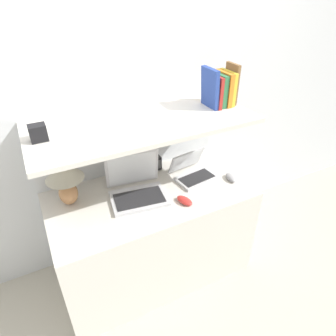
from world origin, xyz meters
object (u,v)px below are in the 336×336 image
object	(u,v)px
laptop_small	(193,172)
second_mouse	(231,178)
shelf_gadget	(38,133)
book_green	(219,90)
computer_mouse	(185,201)
router_box	(154,162)
book_yellow	(227,88)
table_lamp	(64,175)
laptop_large	(137,188)
book_orange	(224,88)
book_blue	(210,88)
book_brown	(231,84)
book_red	(214,91)

from	to	relation	value
laptop_small	second_mouse	distance (m)	0.26
shelf_gadget	book_green	bearing A→B (deg)	0.00
computer_mouse	router_box	bearing A→B (deg)	90.96
computer_mouse	book_yellow	distance (m)	0.76
table_lamp	shelf_gadget	world-z (taller)	shelf_gadget
laptop_large	router_box	distance (m)	0.33
laptop_large	shelf_gadget	size ratio (longest dim) A/B	4.52
laptop_large	laptop_small	bearing A→B (deg)	2.02
second_mouse	book_orange	world-z (taller)	book_orange
computer_mouse	book_green	size ratio (longest dim) A/B	0.65
book_orange	book_blue	bearing A→B (deg)	180.00
table_lamp	book_brown	bearing A→B (deg)	-3.43
second_mouse	book_yellow	size ratio (longest dim) A/B	0.56
book_brown	book_orange	xyz separation A→B (m)	(-0.06, 0.00, -0.02)
router_box	book_brown	size ratio (longest dim) A/B	0.40
book_yellow	book_orange	distance (m)	0.03
laptop_large	book_blue	xyz separation A→B (m)	(0.53, 0.05, 0.55)
laptop_large	book_blue	size ratio (longest dim) A/B	1.58
laptop_small	laptop_large	bearing A→B (deg)	-177.98
laptop_large	router_box	bearing A→B (deg)	46.61
book_brown	book_yellow	distance (m)	0.03
laptop_small	book_brown	size ratio (longest dim) A/B	1.18
book_brown	book_yellow	size ratio (longest dim) A/B	1.20
laptop_small	book_brown	bearing A→B (deg)	7.10
table_lamp	book_red	size ratio (longest dim) A/B	1.58
laptop_large	router_box	xyz separation A→B (m)	(0.23, 0.24, -0.01)
router_box	book_red	size ratio (longest dim) A/B	0.51
book_orange	book_red	distance (m)	0.07
laptop_large	book_red	bearing A→B (deg)	4.96
laptop_large	book_green	bearing A→B (deg)	4.65
computer_mouse	book_blue	bearing A→B (deg)	39.92
laptop_small	book_yellow	bearing A→B (deg)	7.90
table_lamp	book_orange	bearing A→B (deg)	-3.62
computer_mouse	shelf_gadget	distance (m)	0.91
table_lamp	computer_mouse	size ratio (longest dim) A/B	2.40
book_red	computer_mouse	bearing A→B (deg)	-142.73
shelf_gadget	second_mouse	bearing A→B (deg)	-9.05
book_yellow	computer_mouse	bearing A→B (deg)	-149.84
computer_mouse	book_green	world-z (taller)	book_green
laptop_large	book_orange	distance (m)	0.83
book_green	table_lamp	bearing A→B (deg)	176.25
laptop_large	book_blue	bearing A→B (deg)	5.23
book_brown	book_red	size ratio (longest dim) A/B	1.27
second_mouse	book_blue	world-z (taller)	book_blue
table_lamp	book_green	bearing A→B (deg)	-3.75
shelf_gadget	laptop_large	bearing A→B (deg)	-5.86
laptop_small	book_green	world-z (taller)	book_green
book_orange	book_yellow	bearing A→B (deg)	0.00
shelf_gadget	router_box	bearing A→B (deg)	15.18
book_brown	book_green	bearing A→B (deg)	180.00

